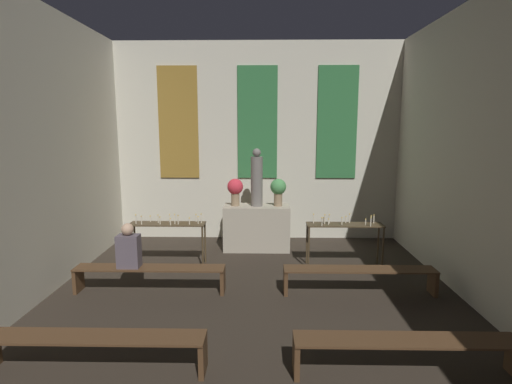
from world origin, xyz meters
name	(u,v)px	position (x,y,z in m)	size (l,w,h in m)	color
wall_back	(257,141)	(0.00, 11.54, 2.37)	(6.96, 0.16, 4.69)	beige
altar	(257,227)	(0.00, 10.56, 0.50)	(1.46, 0.66, 0.99)	#ADA38E
statue	(257,179)	(0.00, 10.56, 1.58)	(0.26, 0.26, 1.27)	slate
flower_vase_left	(235,189)	(-0.47, 10.56, 1.37)	(0.35, 0.35, 0.60)	#937A5B
flower_vase_right	(278,189)	(0.47, 10.56, 1.37)	(0.35, 0.35, 0.60)	#937A5B
candle_rack_left	(168,229)	(-1.73, 9.45, 0.74)	(1.48, 0.39, 1.06)	#473823
candle_rack_right	(345,230)	(1.73, 9.45, 0.74)	(1.48, 0.39, 1.06)	#473823
pew_third_left	(95,344)	(-1.73, 5.98, 0.33)	(2.49, 0.36, 0.43)	#4C331E
pew_third_right	(406,348)	(1.73, 5.98, 0.33)	(2.49, 0.36, 0.43)	#4C331E
pew_back_left	(150,273)	(-1.73, 8.17, 0.33)	(2.49, 0.36, 0.43)	#4C331E
pew_back_right	(359,274)	(1.73, 8.17, 0.33)	(2.49, 0.36, 0.43)	#4C331E
person_seated	(129,248)	(-2.07, 8.17, 0.76)	(0.36, 0.24, 0.74)	#564C56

